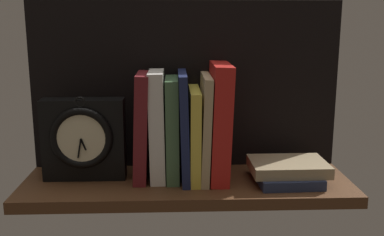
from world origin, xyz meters
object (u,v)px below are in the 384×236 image
book_yellow_seinlanguage (194,134)px  book_tan_shortstories (205,127)px  book_navy_bierce (184,126)px  book_red_requiem (219,122)px  book_maroon_dawkins (142,127)px  book_stack_side (287,171)px  book_green_romantic (172,129)px  framed_clock (84,139)px  book_white_catcher (157,126)px

book_yellow_seinlanguage → book_tan_shortstories: book_tan_shortstories is taller
book_navy_bierce → book_red_requiem: (7.81, 0.00, 0.93)cm
book_maroon_dawkins → book_navy_bierce: size_ratio=0.99×
book_maroon_dawkins → book_stack_side: size_ratio=1.42×
book_yellow_seinlanguage → book_red_requiem: bearing=0.0°
book_stack_side → book_yellow_seinlanguage: bearing=169.8°
book_green_romantic → framed_clock: 19.71cm
book_green_romantic → book_white_catcher: bearing=180.0°
book_red_requiem → book_yellow_seinlanguage: bearing=180.0°
book_navy_bierce → framed_clock: 22.33cm
book_yellow_seinlanguage → framed_clock: book_yellow_seinlanguage is taller
book_navy_bierce → book_tan_shortstories: book_navy_bierce is taller
book_yellow_seinlanguage → book_stack_side: book_yellow_seinlanguage is taller
book_white_catcher → framed_clock: 16.51cm
book_maroon_dawkins → book_tan_shortstories: (13.84, 0.00, -0.25)cm
framed_clock → book_white_catcher: bearing=0.9°
book_yellow_seinlanguage → book_red_requiem: size_ratio=0.79×
book_tan_shortstories → book_red_requiem: size_ratio=0.90×
book_yellow_seinlanguage → book_stack_side: bearing=-10.2°
book_maroon_dawkins → book_navy_bierce: (9.24, 0.00, 0.06)cm
book_maroon_dawkins → book_navy_bierce: same height
book_tan_shortstories → framed_clock: size_ratio=1.22×
book_navy_bierce → book_red_requiem: size_ratio=0.93×
book_maroon_dawkins → framed_clock: 13.20cm
book_white_catcher → book_maroon_dawkins: bearing=180.0°
book_navy_bierce → book_stack_side: size_ratio=1.42×
book_maroon_dawkins → book_red_requiem: (17.04, 0.00, 0.99)cm
book_navy_bierce → book_yellow_seinlanguage: 2.93cm
book_tan_shortstories → book_stack_side: book_tan_shortstories is taller
book_tan_shortstories → book_stack_side: size_ratio=1.39×
book_white_catcher → book_yellow_seinlanguage: size_ratio=1.19×
book_maroon_dawkins → book_stack_side: (31.89, -3.68, -9.48)cm
book_white_catcher → book_stack_side: (28.55, -3.68, -9.68)cm
book_red_requiem → book_navy_bierce: bearing=180.0°
book_maroon_dawkins → framed_clock: size_ratio=1.24×
book_white_catcher → book_yellow_seinlanguage: bearing=0.0°
book_green_romantic → book_navy_bierce: book_navy_bierce is taller
book_white_catcher → framed_clock: bearing=-179.1°
book_yellow_seinlanguage → book_tan_shortstories: 2.75cm
book_tan_shortstories → book_red_requiem: bearing=0.0°
book_green_romantic → book_navy_bierce: (2.58, 0.00, 0.60)cm
book_stack_side → book_red_requiem: bearing=166.1°
book_tan_shortstories → framed_clock: (-26.78, -0.24, -2.35)cm
book_green_romantic → book_yellow_seinlanguage: (4.88, 0.00, -1.21)cm
book_yellow_seinlanguage → framed_clock: bearing=-179.4°
book_green_romantic → book_stack_side: book_green_romantic is taller
book_white_catcher → book_navy_bierce: book_white_catcher is taller
book_maroon_dawkins → framed_clock: (-12.94, -0.24, -2.60)cm
framed_clock → book_stack_side: size_ratio=1.14×
book_tan_shortstories → book_yellow_seinlanguage: bearing=180.0°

